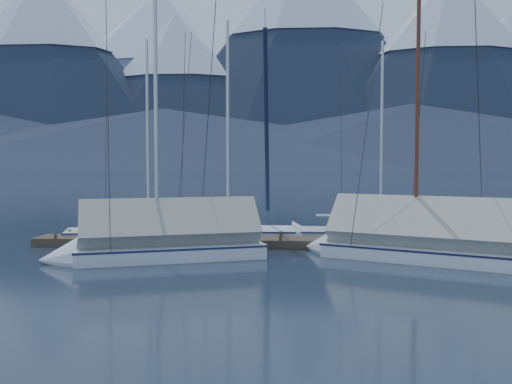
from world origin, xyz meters
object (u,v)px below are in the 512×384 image
at_px(sailboat_open_mid, 241,235).
at_px(sailboat_covered_far, 153,244).
at_px(sailboat_open_left, 160,235).
at_px(person, 432,218).
at_px(sailboat_covered_near, 410,244).
at_px(sailboat_open_right, 392,237).

xyz_separation_m(sailboat_open_mid, sailboat_covered_far, (-2.62, -5.06, 0.34)).
xyz_separation_m(sailboat_open_left, sailboat_covered_far, (1.00, -5.21, 0.35)).
bearing_deg(person, sailboat_open_left, 77.52).
xyz_separation_m(sailboat_covered_near, person, (1.46, 2.83, 0.62)).
distance_m(sailboat_open_mid, sailboat_covered_far, 5.71).
xyz_separation_m(sailboat_open_mid, sailboat_covered_near, (6.39, -4.40, 0.35)).
xyz_separation_m(sailboat_open_right, person, (1.24, -1.69, 0.98)).
distance_m(sailboat_open_left, sailboat_open_right, 10.24).
height_order(sailboat_open_right, sailboat_covered_near, sailboat_covered_near).
bearing_deg(sailboat_open_left, person, -8.57).
bearing_deg(sailboat_open_right, person, -53.67).
distance_m(sailboat_covered_near, person, 3.24).
bearing_deg(sailboat_open_mid, person, -11.35).
height_order(sailboat_covered_near, person, sailboat_covered_near).
distance_m(sailboat_open_right, person, 2.32).
height_order(sailboat_open_left, person, sailboat_open_left).
distance_m(sailboat_open_mid, sailboat_open_right, 6.61).
bearing_deg(sailboat_open_left, sailboat_open_mid, -2.44).
bearing_deg(sailboat_covered_near, person, 62.73).
bearing_deg(sailboat_open_right, sailboat_covered_far, -150.73).
xyz_separation_m(sailboat_open_right, sailboat_covered_far, (-9.23, -5.17, 0.36)).
distance_m(sailboat_open_left, person, 11.65).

